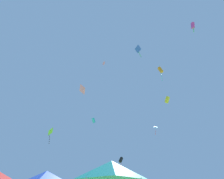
# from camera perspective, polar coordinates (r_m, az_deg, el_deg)

# --- Properties ---
(canopy_tent_blue) EXTENTS (3.15, 3.15, 3.37)m
(canopy_tent_blue) POSITION_cam_1_polar(r_m,az_deg,el_deg) (14.96, -22.35, -26.92)
(canopy_tent_blue) COLOR #9E9EA3
(canopy_tent_blue) RESTS_ON ground
(canopy_tent_teal) EXTENTS (3.55, 3.55, 3.80)m
(canopy_tent_teal) POSITION_cam_1_polar(r_m,az_deg,el_deg) (12.32, -0.15, -26.42)
(canopy_tent_teal) COLOR #9E9EA3
(canopy_tent_teal) RESTS_ON ground
(kite_yellow_box) EXTENTS (1.14, 1.21, 1.45)m
(kite_yellow_box) POSITION_cam_1_polar(r_m,az_deg,el_deg) (35.90, 18.86, -3.43)
(kite_yellow_box) COLOR yellow
(kite_black_box) EXTENTS (0.86, 0.88, 2.21)m
(kite_black_box) POSITION_cam_1_polar(r_m,az_deg,el_deg) (29.84, 3.17, -23.64)
(kite_black_box) COLOR black
(kite_orange_box) EXTENTS (1.16, 0.97, 3.41)m
(kite_orange_box) POSITION_cam_1_polar(r_m,az_deg,el_deg) (37.71, 16.71, 6.49)
(kite_orange_box) COLOR orange
(kite_cyan_diamond) EXTENTS (0.79, 0.94, 2.12)m
(kite_cyan_diamond) POSITION_cam_1_polar(r_m,az_deg,el_deg) (36.94, 15.15, -12.76)
(kite_cyan_diamond) COLOR #2DB7CC
(kite_magenta_box) EXTENTS (0.48, 0.58, 1.89)m
(kite_magenta_box) POSITION_cam_1_polar(r_m,az_deg,el_deg) (25.30, 26.59, 19.48)
(kite_magenta_box) COLOR #D6389E
(kite_blue_diamond) EXTENTS (1.18, 1.49, 2.76)m
(kite_blue_diamond) POSITION_cam_1_polar(r_m,az_deg,el_deg) (35.58, 9.18, 13.74)
(kite_blue_diamond) COLOR blue
(kite_pink_delta) EXTENTS (0.74, 0.95, 0.75)m
(kite_pink_delta) POSITION_cam_1_polar(r_m,az_deg,el_deg) (34.66, -2.98, 9.22)
(kite_pink_delta) COLOR pink
(kite_cyan_box) EXTENTS (0.95, 0.98, 1.17)m
(kite_cyan_box) POSITION_cam_1_polar(r_m,az_deg,el_deg) (36.93, -6.52, -10.75)
(kite_cyan_box) COLOR #2DB7CC
(kite_lime_diamond) EXTENTS (0.70, 0.81, 2.09)m
(kite_lime_diamond) POSITION_cam_1_polar(r_m,az_deg,el_deg) (25.86, -21.03, -13.97)
(kite_lime_diamond) COLOR #75D138
(kite_pink_diamond) EXTENTS (1.14, 1.14, 1.01)m
(kite_pink_diamond) POSITION_cam_1_polar(r_m,az_deg,el_deg) (23.34, -10.24, -0.03)
(kite_pink_diamond) COLOR pink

